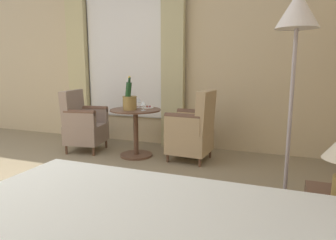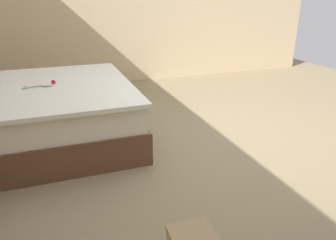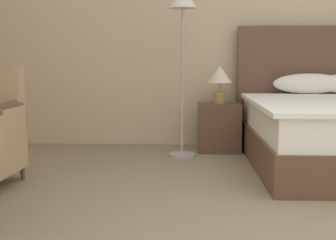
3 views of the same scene
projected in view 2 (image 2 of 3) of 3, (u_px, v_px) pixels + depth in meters
ground_plane at (238, 143)px, 3.63m from camera, size 7.94×7.94×0.00m
bed at (28, 112)px, 3.52m from camera, size 1.99×2.11×1.37m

